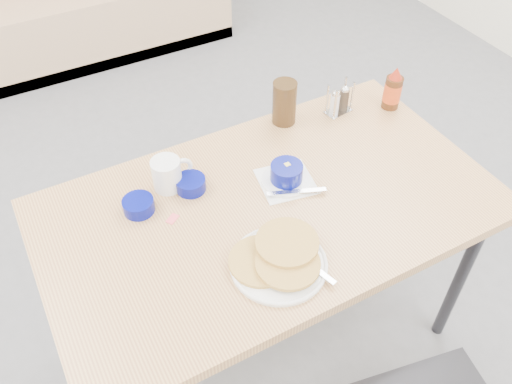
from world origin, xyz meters
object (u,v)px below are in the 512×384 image
booth_bench (77,0)px  amber_tumbler (284,103)px  coffee_mug (168,173)px  butter_bowl (191,184)px  grits_setting (287,175)px  creamer_bowl (139,206)px  condiment_caddy (339,102)px  dining_table (270,218)px  syrup_bottle (393,90)px  pancake_plate (279,260)px

booth_bench → amber_tumbler: size_ratio=11.82×
coffee_mug → butter_bowl: size_ratio=1.43×
grits_setting → butter_bowl: bearing=157.4°
butter_bowl → amber_tumbler: (0.44, 0.16, 0.06)m
grits_setting → creamer_bowl: grits_setting is taller
condiment_caddy → creamer_bowl: bearing=-179.7°
condiment_caddy → coffee_mug: bearing=177.3°
butter_bowl → amber_tumbler: size_ratio=0.59×
dining_table → syrup_bottle: (0.64, 0.23, 0.13)m
butter_bowl → grits_setting: bearing=-22.6°
dining_table → coffee_mug: size_ratio=10.30×
creamer_bowl → butter_bowl: same height
pancake_plate → condiment_caddy: condiment_caddy is taller
pancake_plate → creamer_bowl: pancake_plate is taller
dining_table → creamer_bowl: (-0.36, 0.17, 0.08)m
dining_table → syrup_bottle: bearing=19.5°
grits_setting → amber_tumbler: 0.32m
dining_table → condiment_caddy: condiment_caddy is taller
grits_setting → butter_bowl: (-0.28, 0.12, -0.01)m
condiment_caddy → amber_tumbler: bearing=158.5°
butter_bowl → dining_table: bearing=-43.6°
booth_bench → pancake_plate: (-0.09, -2.74, 0.43)m
booth_bench → syrup_bottle: (0.64, -2.31, 0.48)m
pancake_plate → coffee_mug: bearing=108.8°
coffee_mug → booth_bench: bearing=84.0°
booth_bench → syrup_bottle: booth_bench is taller
creamer_bowl → booth_bench: bearing=81.3°
creamer_bowl → grits_setting: bearing=-13.2°
coffee_mug → amber_tumbler: bearing=13.3°
coffee_mug → amber_tumbler: 0.50m
butter_bowl → condiment_caddy: size_ratio=0.79×
dining_table → creamer_bowl: size_ratio=14.67×
pancake_plate → booth_bench: bearing=88.1°
pancake_plate → amber_tumbler: amber_tumbler is taller
pancake_plate → coffee_mug: size_ratio=2.00×
coffee_mug → grits_setting: bearing=-25.9°
amber_tumbler → coffee_mug: bearing=-166.7°
pancake_plate → amber_tumbler: bearing=58.2°
pancake_plate → butter_bowl: (-0.09, 0.39, 0.00)m
booth_bench → dining_table: size_ratio=1.36×
booth_bench → syrup_bottle: bearing=-74.5°
butter_bowl → amber_tumbler: 0.47m
coffee_mug → syrup_bottle: size_ratio=0.81×
dining_table → pancake_plate: pancake_plate is taller
booth_bench → pancake_plate: size_ratio=7.01×
creamer_bowl → condiment_caddy: (0.82, 0.12, 0.02)m
amber_tumbler → grits_setting: bearing=-119.1°
dining_table → butter_bowl: bearing=136.4°
amber_tumbler → pancake_plate: bearing=-121.8°
grits_setting → syrup_bottle: bearing=16.8°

